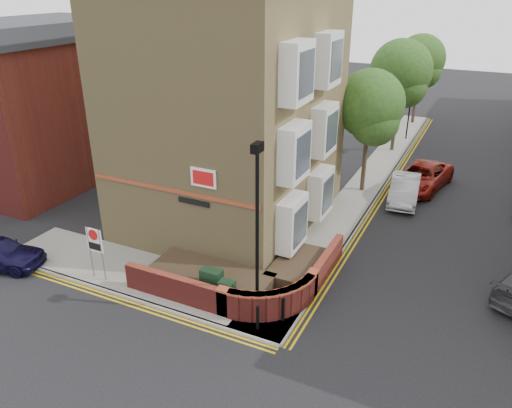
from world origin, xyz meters
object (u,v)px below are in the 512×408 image
Objects in this scene: utility_cabinet_large at (212,284)px; silver_car_near at (405,189)px; zone_sign at (95,244)px; lamppost at (257,232)px.

silver_car_near is at bearing 69.33° from utility_cabinet_large.
zone_sign is at bearing -131.23° from silver_car_near.
lamppost reaches higher than zone_sign.
zone_sign is at bearing -170.31° from utility_cabinet_large.
utility_cabinet_large is 13.24m from silver_car_near.
utility_cabinet_large is at bearing 9.69° from zone_sign.
utility_cabinet_large is at bearing -116.50° from silver_car_near.
silver_car_near is (9.37, 13.19, -0.96)m from zone_sign.
utility_cabinet_large is 0.29× the size of silver_car_near.
zone_sign is (-6.60, -0.70, -1.70)m from lamppost.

